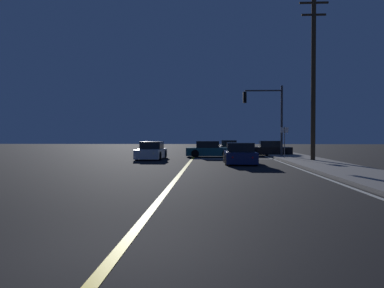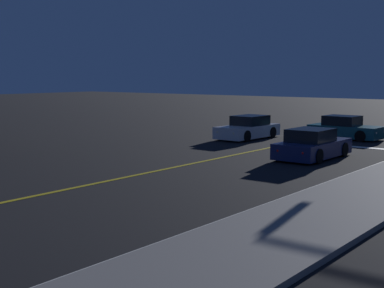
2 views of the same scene
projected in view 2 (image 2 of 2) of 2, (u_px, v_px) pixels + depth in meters
name	position (u px, v px, depth m)	size (l,w,h in m)	color
sidewalk_right	(363.00, 195.00, 16.61)	(3.20, 46.12, 0.15)	gray
lane_line_center	(164.00, 170.00, 21.53)	(0.20, 43.56, 0.01)	gold
lane_line_edge_right	(307.00, 190.00, 17.75)	(0.16, 43.56, 0.01)	silver
stop_bar	(354.00, 147.00, 28.39)	(6.42, 0.50, 0.01)	silver
car_following_oncoming_white	(248.00, 129.00, 32.03)	(1.99, 4.46, 1.34)	silver
car_far_approaching_navy	(312.00, 145.00, 24.41)	(1.99, 4.37, 1.34)	navy
car_parked_curb_teal	(345.00, 129.00, 31.92)	(4.19, 2.03, 1.34)	#195960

